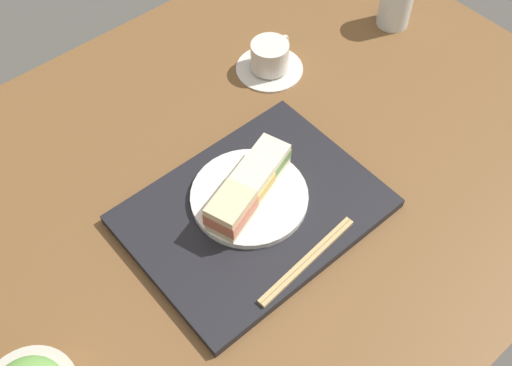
{
  "coord_description": "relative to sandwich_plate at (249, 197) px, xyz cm",
  "views": [
    {
      "loc": [
        -40.74,
        -51.16,
        86.45
      ],
      "look_at": [
        -1.45,
        -5.37,
        5.0
      ],
      "focal_mm": 42.36,
      "sensor_mm": 36.0,
      "label": 1
    }
  ],
  "objects": [
    {
      "name": "sandwich_plate",
      "position": [
        0.0,
        0.0,
        0.0
      ],
      "size": [
        20.12,
        20.12,
        1.24
      ],
      "primitive_type": "cylinder",
      "color": "silver",
      "rests_on": "serving_tray"
    },
    {
      "name": "chopsticks_pair",
      "position": [
        -0.89,
        -15.31,
        -0.27
      ],
      "size": [
        21.29,
        3.26,
        0.7
      ],
      "color": "tan",
      "rests_on": "serving_tray"
    },
    {
      "name": "sandwich_middle",
      "position": [
        -0.0,
        0.0,
        3.26
      ],
      "size": [
        9.11,
        7.95,
        5.27
      ],
      "color": "#EFE5C1",
      "rests_on": "sandwich_plate"
    },
    {
      "name": "sandwich_near",
      "position": [
        -5.52,
        -1.98,
        3.42
      ],
      "size": [
        9.14,
        7.97,
        5.6
      ],
      "color": "beige",
      "rests_on": "sandwich_plate"
    },
    {
      "name": "coffee_cup",
      "position": [
        25.3,
        23.39,
        0.28
      ],
      "size": [
        13.9,
        13.9,
        6.53
      ],
      "color": "silver",
      "rests_on": "ground_plane"
    },
    {
      "name": "serving_tray",
      "position": [
        -0.68,
        -1.97,
        -1.58
      ],
      "size": [
        41.38,
        31.17,
        1.92
      ],
      "primitive_type": "cube",
      "color": "black",
      "rests_on": "ground_plane"
    },
    {
      "name": "ground_plane",
      "position": [
        3.01,
        5.44,
        -4.04
      ],
      "size": [
        140.0,
        100.0,
        3.0
      ],
      "primitive_type": "cube",
      "color": "brown"
    },
    {
      "name": "sandwich_far",
      "position": [
        5.52,
        1.98,
        3.01
      ],
      "size": [
        9.41,
        7.76,
        4.77
      ],
      "color": "#EFE5C1",
      "rests_on": "sandwich_plate"
    },
    {
      "name": "drinking_glass",
      "position": [
        55.7,
        16.89,
        2.91
      ],
      "size": [
        7.07,
        7.07,
        10.9
      ],
      "primitive_type": "cylinder",
      "color": "silver",
      "rests_on": "ground_plane"
    }
  ]
}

